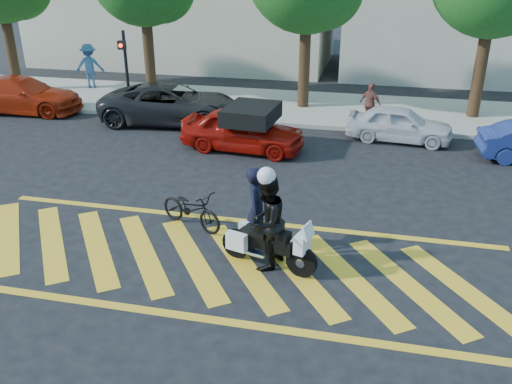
% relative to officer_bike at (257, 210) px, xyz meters
% --- Properties ---
extents(ground, '(90.00, 90.00, 0.00)m').
position_rel_officer_bike_xyz_m(ground, '(-0.64, -0.71, -0.94)').
color(ground, black).
rests_on(ground, ground).
extents(sidewalk, '(60.00, 5.00, 0.15)m').
position_rel_officer_bike_xyz_m(sidewalk, '(-0.64, 11.29, -0.87)').
color(sidewalk, '#9E998E').
rests_on(sidewalk, ground).
extents(crosswalk, '(12.33, 4.00, 0.01)m').
position_rel_officer_bike_xyz_m(crosswalk, '(-0.67, -0.71, -0.94)').
color(crosswalk, gold).
rests_on(crosswalk, ground).
extents(signal_pole, '(0.28, 0.43, 3.20)m').
position_rel_officer_bike_xyz_m(signal_pole, '(-7.14, 9.03, 0.98)').
color(signal_pole, black).
rests_on(signal_pole, ground).
extents(officer_bike, '(0.45, 0.69, 1.88)m').
position_rel_officer_bike_xyz_m(officer_bike, '(0.00, 0.00, 0.00)').
color(officer_bike, black).
rests_on(officer_bike, ground).
extents(bicycle, '(1.85, 1.28, 0.92)m').
position_rel_officer_bike_xyz_m(bicycle, '(-1.71, 0.66, -0.48)').
color(bicycle, black).
rests_on(bicycle, ground).
extents(police_motorcycle, '(2.08, 0.99, 0.94)m').
position_rel_officer_bike_xyz_m(police_motorcycle, '(0.34, -0.63, -0.43)').
color(police_motorcycle, black).
rests_on(police_motorcycle, ground).
extents(officer_moto, '(1.01, 1.15, 2.01)m').
position_rel_officer_bike_xyz_m(officer_moto, '(0.33, -0.64, 0.06)').
color(officer_moto, black).
rests_on(officer_moto, ground).
extents(red_convertible, '(4.07, 1.93, 1.35)m').
position_rel_officer_bike_xyz_m(red_convertible, '(-1.82, 6.08, -0.27)').
color(red_convertible, '#970D06').
rests_on(red_convertible, ground).
extents(parked_left, '(4.84, 2.24, 1.37)m').
position_rel_officer_bike_xyz_m(parked_left, '(-11.44, 8.49, -0.26)').
color(parked_left, '#A6220A').
rests_on(parked_left, ground).
extents(parked_mid_left, '(5.38, 2.85, 1.44)m').
position_rel_officer_bike_xyz_m(parked_mid_left, '(-5.13, 8.39, -0.22)').
color(parked_mid_left, black).
rests_on(parked_mid_left, ground).
extents(parked_mid_right, '(3.60, 1.72, 1.19)m').
position_rel_officer_bike_xyz_m(parked_mid_right, '(3.08, 8.12, -0.35)').
color(parked_mid_right, silver).
rests_on(parked_mid_right, ground).
extents(pedestrian_left, '(1.43, 1.11, 1.95)m').
position_rel_officer_bike_xyz_m(pedestrian_left, '(-10.52, 12.34, 0.19)').
color(pedestrian_left, '#305B86').
rests_on(pedestrian_left, sidewalk).
extents(pedestrian_right, '(0.95, 0.81, 1.52)m').
position_rel_officer_bike_xyz_m(pedestrian_right, '(2.05, 9.29, -0.03)').
color(pedestrian_right, brown).
rests_on(pedestrian_right, sidewalk).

